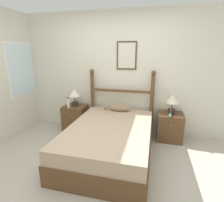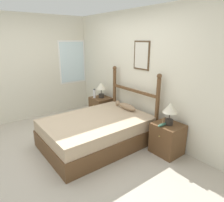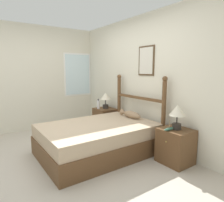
% 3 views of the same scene
% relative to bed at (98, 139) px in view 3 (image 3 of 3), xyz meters
% --- Properties ---
extents(ground_plane, '(16.00, 16.00, 0.00)m').
position_rel_bed_xyz_m(ground_plane, '(-0.08, -0.64, -0.26)').
color(ground_plane, '#B7AD9E').
extents(wall_back, '(6.40, 0.08, 2.55)m').
position_rel_bed_xyz_m(wall_back, '(-0.08, 1.09, 1.01)').
color(wall_back, beige).
rests_on(wall_back, ground_plane).
extents(wall_left, '(0.08, 6.40, 2.55)m').
position_rel_bed_xyz_m(wall_left, '(-2.21, -0.62, 1.01)').
color(wall_left, beige).
rests_on(wall_left, ground_plane).
extents(bed, '(1.37, 1.97, 0.53)m').
position_rel_bed_xyz_m(bed, '(0.00, 0.00, 0.00)').
color(bed, brown).
rests_on(bed, ground_plane).
extents(headboard, '(1.39, 0.09, 1.37)m').
position_rel_bed_xyz_m(headboard, '(0.00, 0.95, 0.48)').
color(headboard, brown).
rests_on(headboard, ground_plane).
extents(nightstand_left, '(0.49, 0.46, 0.56)m').
position_rel_bed_xyz_m(nightstand_left, '(-1.03, 0.81, 0.02)').
color(nightstand_left, brown).
rests_on(nightstand_left, ground_plane).
extents(nightstand_right, '(0.49, 0.46, 0.56)m').
position_rel_bed_xyz_m(nightstand_right, '(1.03, 0.81, 0.02)').
color(nightstand_right, brown).
rests_on(nightstand_right, ground_plane).
extents(table_lamp_left, '(0.25, 0.25, 0.38)m').
position_rel_bed_xyz_m(table_lamp_left, '(-1.02, 0.82, 0.56)').
color(table_lamp_left, '#2D2823').
rests_on(table_lamp_left, nightstand_left).
extents(table_lamp_right, '(0.25, 0.25, 0.38)m').
position_rel_bed_xyz_m(table_lamp_right, '(1.03, 0.81, 0.56)').
color(table_lamp_right, '#2D2823').
rests_on(table_lamp_right, nightstand_right).
extents(bottle, '(0.06, 0.06, 0.24)m').
position_rel_bed_xyz_m(bottle, '(-1.11, 0.67, 0.40)').
color(bottle, white).
rests_on(bottle, nightstand_left).
extents(model_boat, '(0.06, 0.23, 0.17)m').
position_rel_bed_xyz_m(model_boat, '(1.01, 0.67, 0.32)').
color(model_boat, '#386651').
rests_on(model_boat, nightstand_right).
extents(fish_pillow, '(0.55, 0.14, 0.14)m').
position_rel_bed_xyz_m(fish_pillow, '(-0.04, 0.78, 0.34)').
color(fish_pillow, '#997A5B').
rests_on(fish_pillow, bed).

